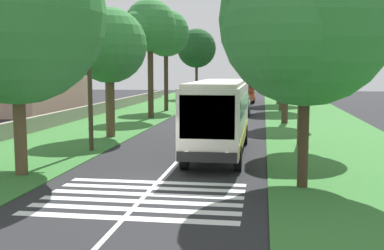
{
  "coord_description": "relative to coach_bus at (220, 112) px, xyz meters",
  "views": [
    {
      "loc": [
        -17.05,
        -3.97,
        4.34
      ],
      "look_at": [
        6.04,
        -0.54,
        1.6
      ],
      "focal_mm": 44.89,
      "sensor_mm": 36.0,
      "label": 1
    }
  ],
  "objects": [
    {
      "name": "roadside_tree_right_3",
      "position": [
        3.44,
        -4.23,
        5.48
      ],
      "size": [
        5.54,
        4.51,
        10.01
      ],
      "color": "brown",
      "rests_on": "grass_verge_right"
    },
    {
      "name": "trailing_car_1",
      "position": [
        27.63,
        0.12,
        -1.48
      ],
      "size": [
        4.3,
        1.78,
        1.43
      ],
      "color": "silver",
      "rests_on": "ground"
    },
    {
      "name": "trailing_minibus_0",
      "position": [
        38.89,
        -0.04,
        -0.6
      ],
      "size": [
        6.0,
        2.14,
        2.53
      ],
      "color": "#CC4C33",
      "rests_on": "ground"
    },
    {
      "name": "utility_pole",
      "position": [
        -0.07,
        6.8,
        1.96
      ],
      "size": [
        0.24,
        1.4,
        7.85
      ],
      "color": "#473828",
      "rests_on": "grass_verge_left"
    },
    {
      "name": "roadside_tree_right_1",
      "position": [
        -6.41,
        -3.5,
        3.8
      ],
      "size": [
        7.31,
        6.23,
        9.18
      ],
      "color": "#3D2D1E",
      "rests_on": "grass_verge_right"
    },
    {
      "name": "zebra_crossing",
      "position": [
        -8.72,
        1.8,
        -2.14
      ],
      "size": [
        4.95,
        6.8,
        0.01
      ],
      "color": "silver",
      "rests_on": "ground"
    },
    {
      "name": "roadside_tree_left_2",
      "position": [
        46.12,
        7.64,
        5.01
      ],
      "size": [
        6.8,
        5.67,
        10.12
      ],
      "color": "#3D2D1E",
      "rests_on": "grass_verge_left"
    },
    {
      "name": "ground",
      "position": [
        -7.07,
        1.8,
        -2.15
      ],
      "size": [
        160.0,
        160.0,
        0.0
      ],
      "primitive_type": "plane",
      "color": "#262628"
    },
    {
      "name": "roadside_tree_right_0",
      "position": [
        14.68,
        -3.78,
        5.93
      ],
      "size": [
        5.62,
        4.51,
        10.49
      ],
      "color": "#3D2D1E",
      "rests_on": "grass_verge_right"
    },
    {
      "name": "roadside_tree_left_4",
      "position": [
        5.19,
        7.54,
        3.49
      ],
      "size": [
        5.75,
        4.72,
        8.12
      ],
      "color": "brown",
      "rests_on": "grass_verge_left"
    },
    {
      "name": "roadside_building",
      "position": [
        20.78,
        20.52,
        1.14
      ],
      "size": [
        13.82,
        7.06,
        6.49
      ],
      "color": "tan",
      "rests_on": "ground"
    },
    {
      "name": "roadside_wall",
      "position": [
        12.93,
        13.4,
        -1.59
      ],
      "size": [
        70.0,
        0.4,
        1.02
      ],
      "primitive_type": "cube",
      "color": "gray",
      "rests_on": "grass_verge_left"
    },
    {
      "name": "roadside_tree_left_1",
      "position": [
        24.46,
        7.82,
        5.66
      ],
      "size": [
        5.57,
        4.79,
        10.31
      ],
      "color": "#3D2D1E",
      "rests_on": "grass_verge_left"
    },
    {
      "name": "roadside_tree_right_2",
      "position": [
        26.64,
        -3.94,
        5.46
      ],
      "size": [
        7.1,
        5.73,
        10.62
      ],
      "color": "#4C3826",
      "rests_on": "grass_verge_right"
    },
    {
      "name": "grass_verge_left",
      "position": [
        7.93,
        10.0,
        -2.13
      ],
      "size": [
        120.0,
        8.0,
        0.04
      ],
      "primitive_type": "cube",
      "color": "#387533",
      "rests_on": "ground"
    },
    {
      "name": "roadside_tree_left_3",
      "position": [
        -5.89,
        7.72,
        4.15
      ],
      "size": [
        8.44,
        7.18,
        10.04
      ],
      "color": "brown",
      "rests_on": "grass_verge_left"
    },
    {
      "name": "coach_bus",
      "position": [
        0.0,
        0.0,
        0.0
      ],
      "size": [
        11.16,
        2.62,
        3.73
      ],
      "color": "silver",
      "rests_on": "ground"
    },
    {
      "name": "centre_line",
      "position": [
        7.93,
        1.8,
        -2.14
      ],
      "size": [
        110.0,
        0.16,
        0.01
      ],
      "primitive_type": "cube",
      "color": "silver",
      "rests_on": "ground"
    },
    {
      "name": "grass_verge_right",
      "position": [
        7.93,
        -6.4,
        -2.13
      ],
      "size": [
        120.0,
        8.0,
        0.04
      ],
      "primitive_type": "cube",
      "color": "#387533",
      "rests_on": "ground"
    },
    {
      "name": "roadside_tree_left_0",
      "position": [
        16.73,
        7.68,
        5.72
      ],
      "size": [
        5.41,
        4.51,
        10.25
      ],
      "color": "#3D2D1E",
      "rests_on": "grass_verge_left"
    },
    {
      "name": "roadside_tree_right_4",
      "position": [
        36.17,
        -3.84,
        5.36
      ],
      "size": [
        7.26,
        5.96,
        10.57
      ],
      "color": "brown",
      "rests_on": "grass_verge_right"
    },
    {
      "name": "trailing_car_0",
      "position": [
        20.94,
        -0.06,
        -1.48
      ],
      "size": [
        4.3,
        1.78,
        1.43
      ],
      "color": "black",
      "rests_on": "ground"
    }
  ]
}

